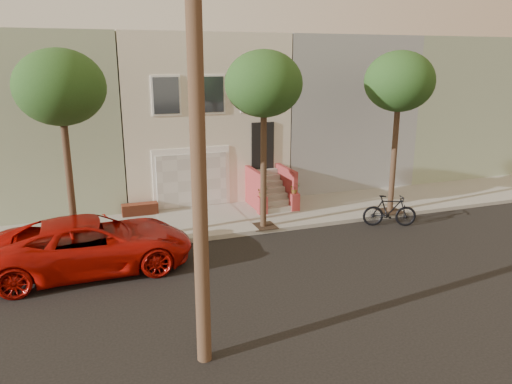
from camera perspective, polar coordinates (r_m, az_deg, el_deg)
name	(u,v)px	position (r m, az deg, el deg)	size (l,w,h in m)	color
ground	(278,277)	(14.39, 2.63, -9.86)	(90.00, 90.00, 0.00)	black
sidewalk	(226,219)	(19.06, -3.51, -3.21)	(40.00, 3.70, 0.15)	#9B988D
house_row	(190,112)	(23.88, -7.67, 9.21)	(33.10, 11.70, 7.00)	beige
tree_left	(60,89)	(15.95, -21.94, 11.14)	(2.70, 2.57, 6.30)	#2D2116
tree_mid	(264,85)	(17.05, 0.92, 12.41)	(2.70, 2.57, 6.30)	#2D2116
tree_right	(399,82)	(19.68, 16.44, 12.19)	(2.70, 2.57, 6.30)	#2D2116
pickup_truck	(92,244)	(15.30, -18.59, -5.81)	(2.70, 5.85, 1.62)	#AF0E08
motorcycle	(390,211)	(19.02, 15.37, -2.12)	(0.56, 2.00, 1.20)	black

